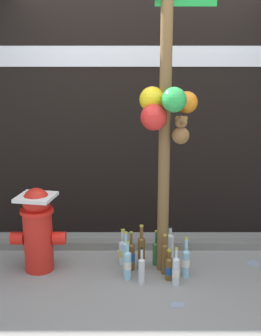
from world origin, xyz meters
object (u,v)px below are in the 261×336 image
bottle_3 (140,269)px  bottle_6 (121,251)px  bottle_5 (163,257)px  bottle_0 (140,251)px  bottle_9 (126,264)px  bottle_11 (129,256)px  bottle_1 (167,268)px  fire_hydrant (36,228)px  bottle_4 (184,261)px  memorial_post (164,94)px  bottle_10 (154,252)px  bottle_8 (174,270)px  bottle_7 (168,244)px  bottle_2 (124,257)px

bottle_3 → bottle_6: 0.40m
bottle_6 → bottle_5: bearing=-27.6°
bottle_0 → bottle_9: (-0.12, -0.19, -0.03)m
bottle_6 → bottle_11: size_ratio=0.93×
bottle_1 → bottle_11: size_ratio=0.75×
bottle_0 → bottle_3: bottle_0 is taller
fire_hydrant → bottle_6: bearing=8.2°
fire_hydrant → bottle_6: fire_hydrant is taller
bottle_3 → bottle_4: (0.39, 0.12, 0.02)m
memorial_post → bottle_9: bearing=-151.3°
bottle_5 → bottle_10: bearing=111.3°
bottle_6 → bottle_3: bearing=-65.3°
bottle_3 → bottle_4: size_ratio=0.88×
bottle_3 → bottle_8: size_ratio=0.95×
bottle_9 → bottle_1: bearing=-1.6°
memorial_post → bottle_1: bearing=-76.1°
bottle_7 → bottle_10: size_ratio=0.92×
bottle_7 → bottle_3: bearing=-119.4°
bottle_1 → bottle_4: bearing=21.1°
bottle_8 → bottle_1: bearing=117.6°
bottle_7 → bottle_11: (-0.37, -0.27, 0.01)m
fire_hydrant → bottle_10: bearing=4.7°
bottle_3 → bottle_10: bottle_10 is taller
bottle_3 → fire_hydrant: bearing=164.9°
bottle_1 → bottle_5: bearing=107.4°
bottle_3 → bottle_6: size_ratio=0.95×
bottle_3 → bottle_4: bearing=16.6°
fire_hydrant → bottle_4: fire_hydrant is taller
bottle_5 → bottle_11: 0.31m
bottle_7 → bottle_1: bearing=-95.8°
bottle_10 → bottle_3: bearing=-112.6°
bottle_3 → bottle_6: (-0.17, 0.36, 0.00)m
bottle_0 → bottle_10: bottle_0 is taller
bottle_6 → memorial_post: bearing=-18.1°
bottle_1 → bottle_5: (-0.03, 0.11, 0.05)m
bottle_7 → bottle_8: (0.00, -0.54, 0.00)m
memorial_post → bottle_7: size_ratio=8.60×
bottle_2 → bottle_8: bearing=-24.2°
fire_hydrant → bottle_0: 0.96m
bottle_0 → bottle_4: bottle_0 is taller
bottle_7 → bottle_9: size_ratio=0.90×
bottle_2 → memorial_post: bearing=14.1°
bottle_6 → bottle_7: 0.48m
bottle_6 → fire_hydrant: bearing=-171.8°
memorial_post → bottle_2: memorial_post is taller
bottle_1 → bottle_2: size_ratio=0.69×
bottle_6 → bottle_10: (0.31, -0.02, -0.00)m
fire_hydrant → bottle_2: fire_hydrant is taller
memorial_post → bottle_6: memorial_post is taller
bottle_7 → memorial_post: bearing=-108.8°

